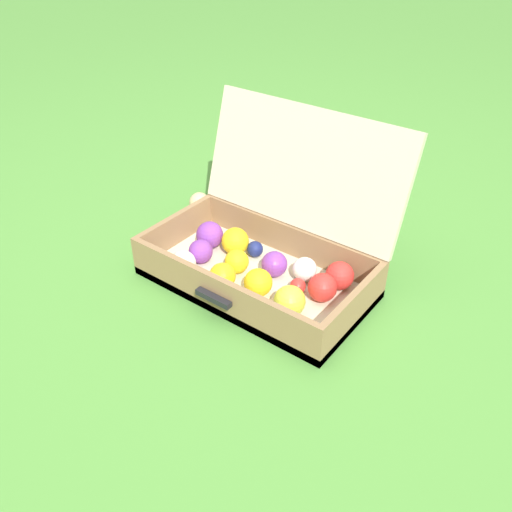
{
  "coord_description": "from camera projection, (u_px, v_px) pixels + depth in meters",
  "views": [
    {
      "loc": [
        0.73,
        -1.0,
        0.96
      ],
      "look_at": [
        -0.02,
        -0.01,
        0.1
      ],
      "focal_mm": 37.98,
      "sensor_mm": 36.0,
      "label": 1
    }
  ],
  "objects": [
    {
      "name": "stray_ball_on_grass",
      "position": [
        200.0,
        203.0,
        1.89
      ],
      "size": [
        0.07,
        0.07,
        0.07
      ],
      "primitive_type": "sphere",
      "color": "#D1B784",
      "rests_on": "ground"
    },
    {
      "name": "ground_plane",
      "position": [
        262.0,
        286.0,
        1.56
      ],
      "size": [
        16.0,
        16.0,
        0.0
      ],
      "primitive_type": "plane",
      "color": "#4C8C38"
    },
    {
      "name": "open_suitcase",
      "position": [
        267.0,
        249.0,
        1.54
      ],
      "size": [
        0.64,
        0.48,
        0.45
      ],
      "color": "beige",
      "rests_on": "ground"
    }
  ]
}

